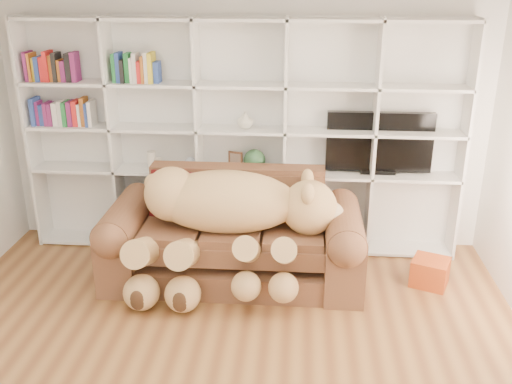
# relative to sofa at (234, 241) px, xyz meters

# --- Properties ---
(wall_back) EXTENTS (5.00, 0.02, 2.70)m
(wall_back) POSITION_rel_sofa_xyz_m (0.01, 0.87, 0.97)
(wall_back) COLOR white
(wall_back) RESTS_ON floor
(bookshelf) EXTENTS (4.43, 0.35, 2.40)m
(bookshelf) POSITION_rel_sofa_xyz_m (-0.23, 0.73, 0.92)
(bookshelf) COLOR white
(bookshelf) RESTS_ON floor
(sofa) EXTENTS (2.41, 1.04, 1.01)m
(sofa) POSITION_rel_sofa_xyz_m (0.00, 0.00, 0.00)
(sofa) COLOR brown
(sofa) RESTS_ON floor
(teddy_bear) EXTENTS (1.94, 1.03, 1.12)m
(teddy_bear) POSITION_rel_sofa_xyz_m (-0.04, -0.20, 0.34)
(teddy_bear) COLOR tan
(teddy_bear) RESTS_ON sofa
(throw_pillow) EXTENTS (0.52, 0.36, 0.50)m
(throw_pillow) POSITION_rel_sofa_xyz_m (-0.58, 0.17, 0.38)
(throw_pillow) COLOR #580F15
(throw_pillow) RESTS_ON sofa
(gift_box) EXTENTS (0.41, 0.40, 0.26)m
(gift_box) POSITION_rel_sofa_xyz_m (1.87, -0.01, -0.25)
(gift_box) COLOR #AE4317
(gift_box) RESTS_ON floor
(tv) EXTENTS (1.06, 0.18, 0.63)m
(tv) POSITION_rel_sofa_xyz_m (1.40, 0.72, 0.79)
(tv) COLOR black
(tv) RESTS_ON bookshelf
(picture_frame) EXTENTS (0.15, 0.07, 0.19)m
(picture_frame) POSITION_rel_sofa_xyz_m (-0.05, 0.67, 0.59)
(picture_frame) COLOR #55311D
(picture_frame) RESTS_ON bookshelf
(green_vase) EXTENTS (0.23, 0.23, 0.23)m
(green_vase) POSITION_rel_sofa_xyz_m (0.14, 0.67, 0.60)
(green_vase) COLOR #326139
(green_vase) RESTS_ON bookshelf
(figurine_tall) EXTENTS (0.09, 0.09, 0.18)m
(figurine_tall) POSITION_rel_sofa_xyz_m (-0.94, 0.67, 0.57)
(figurine_tall) COLOR silver
(figurine_tall) RESTS_ON bookshelf
(figurine_short) EXTENTS (0.07, 0.07, 0.11)m
(figurine_short) POSITION_rel_sofa_xyz_m (-0.86, 0.67, 0.54)
(figurine_short) COLOR silver
(figurine_short) RESTS_ON bookshelf
(snow_globe) EXTENTS (0.12, 0.12, 0.12)m
(snow_globe) POSITION_rel_sofa_xyz_m (-0.53, 0.67, 0.55)
(snow_globe) COLOR silver
(snow_globe) RESTS_ON bookshelf
(shelf_vase) EXTENTS (0.16, 0.16, 0.17)m
(shelf_vase) POSITION_rel_sofa_xyz_m (0.05, 0.67, 1.02)
(shelf_vase) COLOR beige
(shelf_vase) RESTS_ON bookshelf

